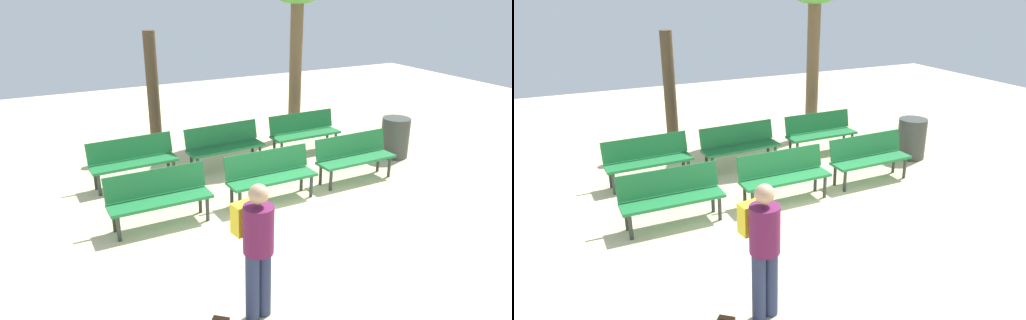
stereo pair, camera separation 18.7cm
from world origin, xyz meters
The scene contains 10 objects.
ground_plane centered at (0.00, 0.00, 0.00)m, with size 24.00×24.00×0.00m, color beige.
bench_r0_c0 centered at (-1.97, 1.54, 0.50)m, with size 1.61×0.51×0.87m.
bench_r0_c1 centered at (-0.01, 1.55, 0.50)m, with size 1.61×0.51×0.87m.
bench_r0_c2 centered at (1.85, 1.65, 0.50)m, with size 1.61×0.52×0.87m.
bench_r1_c0 centered at (-1.96, 3.33, 0.50)m, with size 1.62×0.56×0.87m.
bench_r1_c1 centered at (-0.10, 3.36, 0.50)m, with size 1.62×0.57×0.87m.
bench_r1_c2 centered at (1.83, 3.42, 0.50)m, with size 1.61×0.50×0.87m.
tree_1 centered at (-1.04, 5.08, 1.31)m, with size 0.26×0.26×2.63m.
visitor_with_backpack centered at (-1.60, -1.09, 0.94)m, with size 0.39×0.56×1.65m.
trash_bin centered at (3.45, 2.30, 0.43)m, with size 0.60×0.60×0.86m, color #383D38.
Camera 1 is at (-3.64, -5.16, 3.63)m, focal length 33.60 mm.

